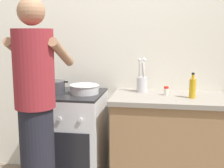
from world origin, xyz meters
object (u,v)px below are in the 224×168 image
Objects in this scene: utensil_crock at (142,82)px; oil_bottle at (192,88)px; spice_bottle at (166,91)px; pot at (54,87)px; mixing_bowl at (84,89)px; person at (36,112)px; stove_range at (71,139)px.

utensil_crock is 0.48m from oil_bottle.
oil_bottle is at bearing -21.01° from spice_bottle.
pot is 1.02m from spice_bottle.
pot reaches higher than spice_bottle.
utensil_crock is at bearing 152.84° from spice_bottle.
mixing_bowl is 0.61m from person.
mixing_bowl is 1.26× the size of oil_bottle.
person is at bearing -136.13° from utensil_crock.
pot is 0.84× the size of utensil_crock.
spice_bottle is 1.15m from person.
mixing_bowl reaches higher than stove_range.
utensil_crock is 1.48× the size of oil_bottle.
stove_range is 0.52m from mixing_bowl.
pot reaches higher than mixing_bowl.
mixing_bowl is 0.16× the size of person.
stove_range is 11.35× the size of spice_bottle.
mixing_bowl is at bearing 177.98° from oil_bottle.
person is (-0.23, -0.55, -0.09)m from mixing_bowl.
stove_range is 0.53× the size of person.
person is at bearing -84.79° from pot.
spice_bottle is (0.88, 0.04, 0.49)m from stove_range.
stove_range is 1.01m from spice_bottle.
spice_bottle is 0.05× the size of person.
pot is 3.41× the size of spice_bottle.
utensil_crock is at bearing 14.18° from pot.
oil_bottle is 1.30m from person.
spice_bottle is at bearing 158.99° from oil_bottle.
stove_range is 0.87m from utensil_crock.
pot is at bearing -172.75° from mixing_bowl.
spice_bottle is at bearing 3.83° from mixing_bowl.
stove_range is at bearing -166.29° from utensil_crock.
pot is 1.24× the size of oil_bottle.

